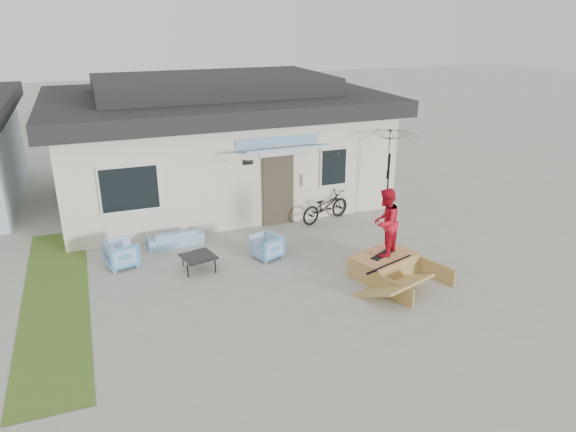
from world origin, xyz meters
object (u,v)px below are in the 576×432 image
object	(u,v)px
armchair_left	(121,252)
armchair_right	(267,245)
bicycle	(325,203)
skateboard	(383,254)
skate_ramp	(384,265)
loveseat	(175,235)
coffee_table	(199,263)
patio_umbrella	(389,165)
skater	(385,221)

from	to	relation	value
armchair_left	armchair_right	bearing A→B (deg)	-117.58
bicycle	skateboard	bearing A→B (deg)	159.47
skate_ramp	skateboard	xyz separation A→B (m)	(-0.02, 0.05, 0.28)
skate_ramp	armchair_left	bearing A→B (deg)	137.06
loveseat	skate_ramp	size ratio (longest dim) A/B	0.76
coffee_table	skate_ramp	world-z (taller)	skate_ramp
patio_umbrella	skater	size ratio (longest dim) A/B	1.33
loveseat	skater	size ratio (longest dim) A/B	0.92
coffee_table	bicycle	world-z (taller)	bicycle
bicycle	skater	distance (m)	3.82
armchair_right	coffee_table	xyz separation A→B (m)	(-1.80, -0.05, -0.16)
armchair_right	skate_ramp	bearing A→B (deg)	31.55
bicycle	patio_umbrella	distance (m)	2.21
loveseat	patio_umbrella	distance (m)	6.55
skate_ramp	armchair_right	bearing A→B (deg)	122.95
loveseat	skater	bearing A→B (deg)	139.45
coffee_table	skateboard	xyz separation A→B (m)	(4.15, -1.81, 0.34)
skater	patio_umbrella	bearing A→B (deg)	-161.43
loveseat	bicycle	distance (m)	4.62
skate_ramp	skateboard	size ratio (longest dim) A/B	2.37
armchair_left	patio_umbrella	xyz separation A→B (m)	(7.85, 0.43, 1.37)
loveseat	armchair_right	xyz separation A→B (m)	(2.08, -1.69, 0.05)
armchair_right	skateboard	bearing A→B (deg)	32.07
armchair_right	patio_umbrella	world-z (taller)	patio_umbrella
patio_umbrella	skater	distance (m)	3.69
skateboard	skater	xyz separation A→B (m)	(0.00, -0.00, 0.85)
coffee_table	skate_ramp	xyz separation A→B (m)	(4.17, -1.86, 0.06)
loveseat	skateboard	xyz separation A→B (m)	(4.44, -3.55, 0.23)
bicycle	patio_umbrella	size ratio (longest dim) A/B	0.81
coffee_table	skater	size ratio (longest dim) A/B	0.45
patio_umbrella	skater	xyz separation A→B (m)	(-1.94, -3.12, -0.37)
armchair_right	patio_umbrella	bearing A→B (deg)	86.70
armchair_left	skate_ramp	bearing A→B (deg)	-129.28
bicycle	skate_ramp	bearing A→B (deg)	159.74
coffee_table	bicycle	size ratio (longest dim) A/B	0.42
coffee_table	skater	xyz separation A→B (m)	(4.15, -1.81, 1.20)
patio_umbrella	skateboard	xyz separation A→B (m)	(-1.94, -3.12, -1.22)
armchair_right	patio_umbrella	xyz separation A→B (m)	(4.29, 1.26, 1.40)
bicycle	skate_ramp	size ratio (longest dim) A/B	0.89
skateboard	armchair_left	bearing A→B (deg)	127.60
armchair_right	skateboard	world-z (taller)	armchair_right
loveseat	armchair_left	xyz separation A→B (m)	(-1.48, -0.86, 0.08)
armchair_right	coffee_table	bearing A→B (deg)	-108.11
patio_umbrella	skater	world-z (taller)	skater
armchair_right	coffee_table	distance (m)	1.81
skateboard	skate_ramp	bearing A→B (deg)	-99.78
armchair_left	coffee_table	size ratio (longest dim) A/B	1.00
patio_umbrella	skateboard	bearing A→B (deg)	-121.90
coffee_table	bicycle	xyz separation A→B (m)	(4.32, 1.92, 0.39)
coffee_table	patio_umbrella	distance (m)	6.42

